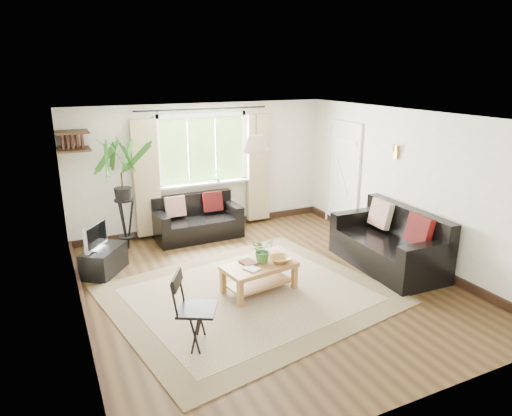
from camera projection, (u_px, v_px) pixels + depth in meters
name	position (u px, v px, depth m)	size (l,w,h in m)	color
floor	(268.00, 285.00, 6.59)	(5.50, 5.50, 0.00)	black
ceiling	(269.00, 116.00, 5.89)	(5.50, 5.50, 0.00)	white
wall_back	(203.00, 168.00, 8.62)	(5.00, 0.02, 2.40)	silver
wall_front	(415.00, 289.00, 3.87)	(5.00, 0.02, 2.40)	silver
wall_left	(74.00, 232.00, 5.22)	(0.02, 5.50, 2.40)	silver
wall_right	(408.00, 186.00, 7.27)	(0.02, 5.50, 2.40)	silver
rug	(249.00, 295.00, 6.28)	(3.53, 3.03, 0.02)	#BEAF93
window	(203.00, 150.00, 8.49)	(2.50, 0.16, 2.16)	white
door	(343.00, 177.00, 8.78)	(0.06, 0.96, 2.06)	silver
corner_shelf	(73.00, 141.00, 7.28)	(0.50, 0.50, 0.34)	black
pendant_lamp	(256.00, 139.00, 6.34)	(0.36, 0.36, 0.54)	beige
wall_sconce	(395.00, 150.00, 7.34)	(0.12, 0.12, 0.28)	beige
sofa_back	(198.00, 218.00, 8.36)	(1.55, 0.77, 0.73)	black
sofa_right	(388.00, 240.00, 7.08)	(0.93, 1.87, 0.88)	black
coffee_table	(259.00, 278.00, 6.34)	(1.00, 0.55, 0.41)	brown
table_plant	(263.00, 250.00, 6.31)	(0.32, 0.28, 0.36)	#376F2C
bowl	(280.00, 259.00, 6.35)	(0.29, 0.29, 0.07)	olive
book_a	(247.00, 270.00, 6.07)	(0.16, 0.21, 0.02)	white
book_b	(243.00, 264.00, 6.26)	(0.18, 0.25, 0.02)	#582E23
tv_stand	(104.00, 260.00, 6.93)	(0.75, 0.42, 0.40)	black
tv	(95.00, 235.00, 6.77)	(0.57, 0.19, 0.44)	#A5A5AA
palm_stand	(123.00, 195.00, 7.68)	(0.74, 0.74, 1.91)	black
folding_chair	(197.00, 311.00, 5.02)	(0.45, 0.45, 0.87)	black
sill_plant	(218.00, 175.00, 8.66)	(0.14, 0.10, 0.27)	#2D6023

